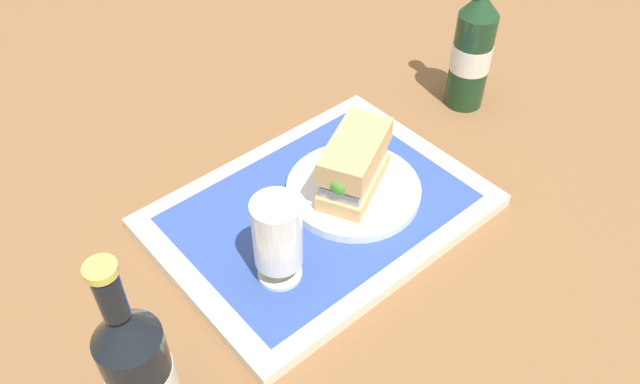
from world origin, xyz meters
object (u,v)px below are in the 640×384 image
(plate, at_px, (353,190))
(sandwich, at_px, (354,165))
(beer_bottle, at_px, (140,373))
(beer_glass, at_px, (278,239))
(second_bottle, at_px, (473,49))

(plate, distance_m, sandwich, 0.05)
(plate, relative_size, beer_bottle, 0.71)
(beer_glass, bearing_deg, second_bottle, -167.81)
(sandwich, xyz_separation_m, second_bottle, (-0.31, -0.06, 0.03))
(beer_glass, bearing_deg, plate, -164.68)
(plate, height_order, beer_glass, beer_glass)
(beer_bottle, bearing_deg, beer_glass, -164.16)
(plate, bearing_deg, beer_glass, 15.32)
(beer_glass, height_order, second_bottle, second_bottle)
(sandwich, relative_size, second_bottle, 0.54)
(beer_glass, height_order, beer_bottle, beer_bottle)
(beer_glass, relative_size, beer_bottle, 0.47)
(beer_bottle, relative_size, second_bottle, 1.00)
(beer_glass, distance_m, beer_bottle, 0.22)
(beer_glass, xyz_separation_m, beer_bottle, (0.21, 0.06, 0.02))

